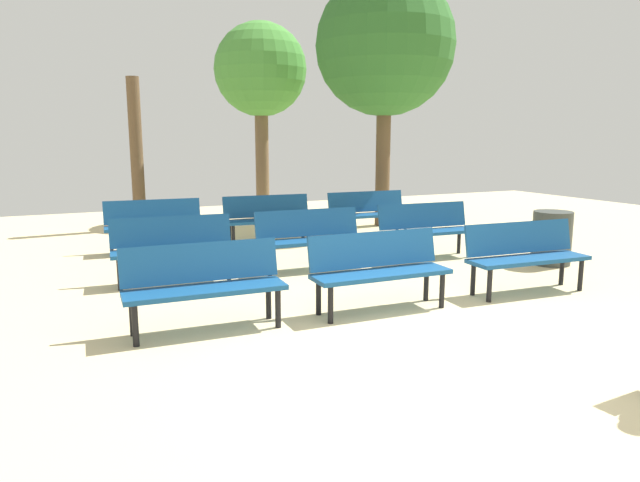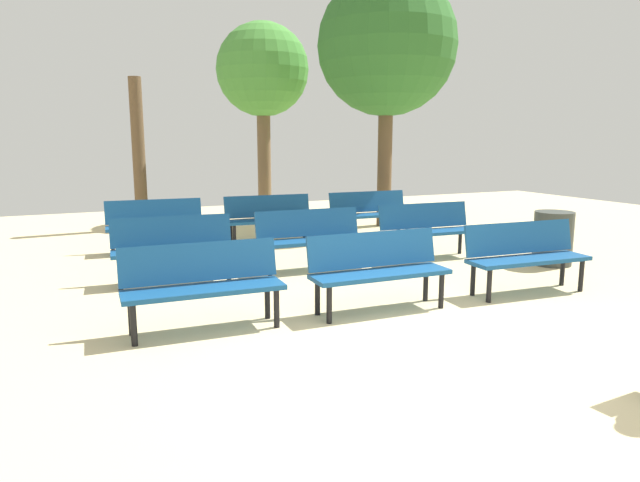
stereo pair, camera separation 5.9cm
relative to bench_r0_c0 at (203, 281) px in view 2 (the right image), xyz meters
name	(u,v)px [view 2 (the right image)]	position (x,y,z in m)	size (l,w,h in m)	color
ground_plane	(461,357)	(1.90, -1.71, -0.50)	(24.00, 24.00, 0.00)	beige
bench_r0_c0	(203,281)	(0.00, 0.00, 0.00)	(1.62, 0.55, 0.87)	navy
bench_r0_c1	(378,266)	(1.94, -0.16, 0.00)	(1.61, 0.53, 0.87)	navy
bench_r0_c2	(525,253)	(4.00, -0.27, 0.00)	(1.63, 0.59, 0.87)	navy
bench_r1_c0	(173,245)	(0.09, 2.12, 0.00)	(1.63, 0.61, 0.87)	navy
bench_r1_c1	(310,235)	(2.07, 2.01, 0.00)	(1.62, 0.56, 0.87)	navy
bench_r1_c2	(427,227)	(4.09, 1.96, 0.00)	(1.62, 0.57, 0.87)	navy
bench_r2_c0	(155,222)	(0.20, 4.36, 0.00)	(1.63, 0.61, 0.87)	navy
bench_r2_c1	(269,216)	(2.22, 4.23, 0.00)	(1.63, 0.60, 0.87)	navy
bench_r2_c2	(370,211)	(4.25, 4.10, 0.00)	(1.62, 0.56, 0.87)	navy
tree_0	(263,72)	(3.23, 7.40, 2.90)	(2.13, 2.13, 4.52)	brown
tree_1	(387,46)	(5.24, 5.23, 3.30)	(2.94, 2.94, 5.30)	brown
tree_2	(139,154)	(0.32, 6.94, 1.07)	(0.26, 0.26, 3.14)	brown
trash_bin	(553,238)	(5.56, 0.75, -0.10)	(0.58, 0.58, 0.82)	#383D38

